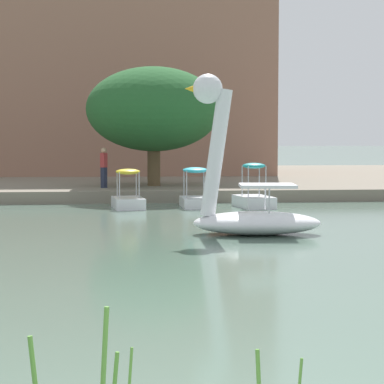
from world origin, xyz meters
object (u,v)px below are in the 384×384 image
Objects in this scene: person_on_path at (104,167)px; tree_sapling_by_fence at (154,109)px; pedal_boat_cyan at (195,194)px; pedal_boat_teal at (254,196)px; swan_boat at (246,198)px; pedal_boat_yellow at (128,197)px.

tree_sapling_by_fence is at bearing 31.48° from person_on_path.
pedal_boat_cyan is 1.17× the size of person_on_path.
pedal_boat_teal reaches higher than pedal_boat_cyan.
tree_sapling_by_fence reaches higher than swan_boat.
person_on_path is at bearing -148.52° from tree_sapling_by_fence.
person_on_path is at bearing 102.19° from pedal_boat_yellow.
swan_boat is 2.51× the size of person_on_path.
swan_boat is 7.71m from pedal_boat_teal.
person_on_path is (-0.86, 3.99, 0.90)m from pedal_boat_yellow.
pedal_boat_teal is at bearing -8.95° from pedal_boat_cyan.
tree_sapling_by_fence is at bearing 97.05° from swan_boat.
swan_boat reaches higher than pedal_boat_cyan.
swan_boat is at bearing -69.94° from pedal_boat_yellow.
pedal_boat_cyan is (-2.02, 0.32, 0.06)m from pedal_boat_teal.
swan_boat is 12.17m from person_on_path.
pedal_boat_teal is 1.06× the size of pedal_boat_yellow.
person_on_path is at bearing 107.42° from swan_boat.
pedal_boat_cyan is at bearing -76.82° from tree_sapling_by_fence.
tree_sapling_by_fence reaches higher than pedal_boat_cyan.
pedal_boat_yellow is at bearing 110.06° from swan_boat.
pedal_boat_cyan is 0.25× the size of tree_sapling_by_fence.
swan_boat reaches higher than pedal_boat_teal.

